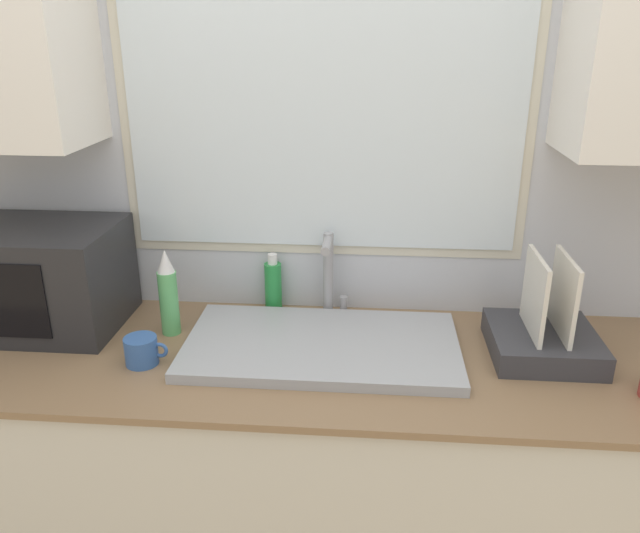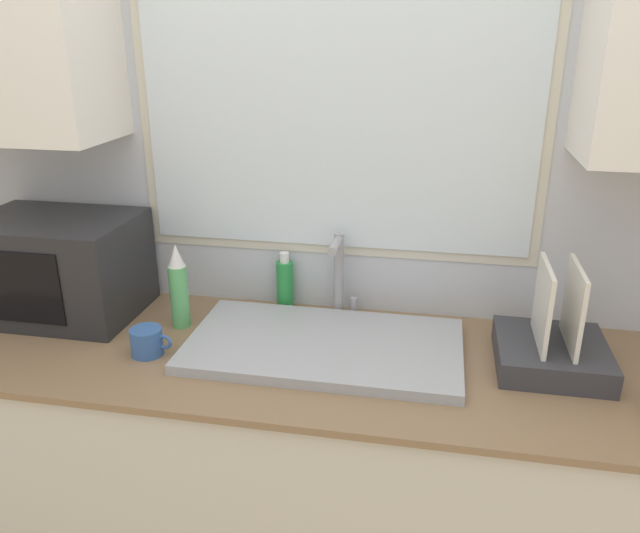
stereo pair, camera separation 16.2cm
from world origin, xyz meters
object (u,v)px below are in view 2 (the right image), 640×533
(faucet, at_px, (339,271))
(dish_rack, at_px, (552,347))
(spray_bottle, at_px, (179,288))
(microwave, at_px, (58,266))
(soap_bottle, at_px, (285,283))
(mug_near_sink, at_px, (147,342))

(faucet, xyz_separation_m, dish_rack, (0.62, -0.20, -0.10))
(faucet, distance_m, spray_bottle, 0.49)
(microwave, xyz_separation_m, spray_bottle, (0.42, -0.03, -0.03))
(dish_rack, height_order, soap_bottle, dish_rack)
(dish_rack, relative_size, mug_near_sink, 2.49)
(microwave, relative_size, dish_rack, 1.67)
(faucet, height_order, microwave, microwave)
(microwave, height_order, dish_rack, microwave)
(spray_bottle, height_order, soap_bottle, spray_bottle)
(faucet, height_order, dish_rack, dish_rack)
(microwave, bearing_deg, spray_bottle, -3.60)
(faucet, xyz_separation_m, microwave, (-0.88, -0.14, 0.00))
(faucet, xyz_separation_m, soap_bottle, (-0.18, 0.03, -0.07))
(spray_bottle, height_order, mug_near_sink, spray_bottle)
(microwave, bearing_deg, dish_rack, -2.53)
(soap_bottle, bearing_deg, microwave, -166.57)
(faucet, distance_m, mug_near_sink, 0.61)
(faucet, bearing_deg, mug_near_sink, -144.41)
(soap_bottle, distance_m, mug_near_sink, 0.49)
(microwave, distance_m, dish_rack, 1.50)
(microwave, distance_m, mug_near_sink, 0.46)
(faucet, relative_size, dish_rack, 0.91)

